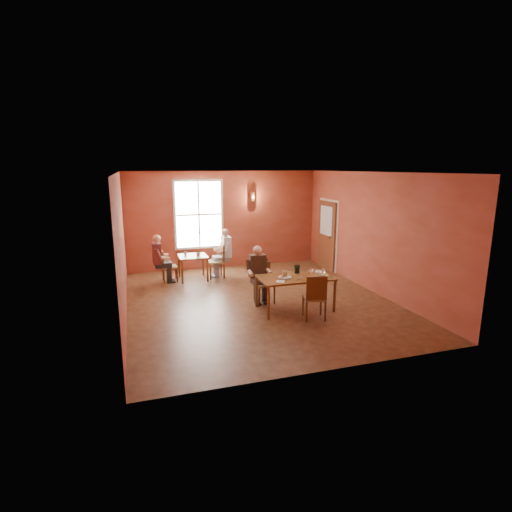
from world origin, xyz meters
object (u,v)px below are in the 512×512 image
object	(u,v)px
chair_diner_white	(216,261)
diner_white	(217,255)
main_table	(295,293)
chair_empty	(314,297)
chair_diner_maroon	(170,266)
diner_main	(265,277)
diner_maroon	(168,259)
second_table	(193,268)
chair_diner_main	(264,283)

from	to	relation	value
chair_diner_white	diner_white	bearing A→B (deg)	-90.00
main_table	chair_empty	size ratio (longest dim) A/B	1.66
chair_diner_maroon	chair_empty	bearing A→B (deg)	34.64
diner_main	diner_maroon	world-z (taller)	diner_maroon
diner_main	second_table	distance (m)	2.83
diner_white	chair_diner_white	bearing A→B (deg)	90.00
diner_main	diner_maroon	distance (m)	3.18
diner_main	chair_diner_maroon	size ratio (longest dim) A/B	1.45
second_table	chair_diner_maroon	distance (m)	0.66
diner_main	chair_diner_maroon	distance (m)	3.17
chair_diner_main	second_table	distance (m)	2.79
chair_diner_white	chair_diner_maroon	world-z (taller)	chair_diner_white
diner_main	second_table	world-z (taller)	diner_main
chair_diner_white	diner_white	size ratio (longest dim) A/B	0.73
chair_diner_main	chair_diner_white	size ratio (longest dim) A/B	0.95
chair_empty	diner_main	bearing A→B (deg)	131.15
chair_diner_white	diner_maroon	xyz separation A→B (m)	(-1.33, 0.00, 0.16)
main_table	diner_maroon	distance (m)	3.99
chair_diner_maroon	main_table	bearing A→B (deg)	37.94
main_table	chair_diner_maroon	distance (m)	3.96
chair_diner_white	second_table	bearing A→B (deg)	90.00
second_table	chair_diner_white	size ratio (longest dim) A/B	0.80
main_table	chair_diner_main	xyz separation A→B (m)	(-0.50, 0.65, 0.09)
chair_diner_white	chair_diner_maroon	distance (m)	1.30
main_table	diner_white	bearing A→B (deg)	109.48
chair_diner_white	diner_main	bearing A→B (deg)	-165.78
main_table	chair_empty	bearing A→B (deg)	-75.64
chair_empty	second_table	bearing A→B (deg)	130.72
second_table	chair_diner_white	xyz separation A→B (m)	(0.65, 0.00, 0.15)
chair_diner_white	chair_diner_maroon	xyz separation A→B (m)	(-1.30, 0.00, -0.05)
second_table	chair_diner_white	distance (m)	0.67
chair_empty	chair_diner_white	size ratio (longest dim) A/B	0.99
chair_diner_maroon	diner_maroon	bearing A→B (deg)	-90.00
diner_white	diner_maroon	xyz separation A→B (m)	(-1.36, 0.00, -0.02)
chair_diner_white	chair_diner_maroon	size ratio (longest dim) A/B	1.11
diner_white	diner_maroon	bearing A→B (deg)	90.00
chair_empty	diner_maroon	bearing A→B (deg)	138.29
second_table	diner_white	xyz separation A→B (m)	(0.68, 0.00, 0.33)
diner_main	chair_diner_maroon	bearing A→B (deg)	-52.30
main_table	chair_diner_maroon	size ratio (longest dim) A/B	1.83
main_table	chair_diner_white	bearing A→B (deg)	109.97
chair_diner_main	chair_empty	distance (m)	1.45
chair_diner_white	diner_maroon	size ratio (longest dim) A/B	0.75
diner_white	main_table	bearing A→B (deg)	-160.52
chair_diner_white	main_table	bearing A→B (deg)	-160.03
chair_diner_main	chair_empty	bearing A→B (deg)	117.25
diner_white	chair_empty	bearing A→B (deg)	-161.37
main_table	chair_diner_main	bearing A→B (deg)	127.57
diner_main	chair_diner_white	bearing A→B (deg)	-75.78
diner_main	diner_white	distance (m)	2.57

